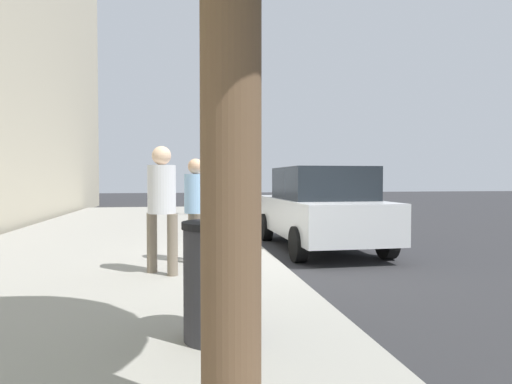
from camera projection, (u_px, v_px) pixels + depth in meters
The scene contains 8 objects.
ground_plane at pixel (271, 262), 7.89m from camera, with size 80.00×80.00×0.00m, color #2B2B2D.
sidewalk_slab at pixel (99, 264), 7.38m from camera, with size 28.00×6.00×0.15m, color gray.
parking_meter at pixel (234, 200), 7.37m from camera, with size 0.36×0.12×1.41m.
pedestrian_at_meter at pixel (196, 202), 7.12m from camera, with size 0.51×0.37×1.71m.
pedestrian_bystander at pixel (162, 198), 6.23m from camera, with size 0.42×0.45×1.84m.
parked_sedan_near at pixel (320, 208), 9.40m from camera, with size 4.42×2.01×1.77m.
traffic_signal at pixel (210, 151), 16.10m from camera, with size 0.24×0.44×3.60m.
trash_bin at pixel (216, 280), 3.71m from camera, with size 0.59×0.59×1.01m.
Camera 1 is at (-7.68, 1.61, 1.52)m, focal length 30.41 mm.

